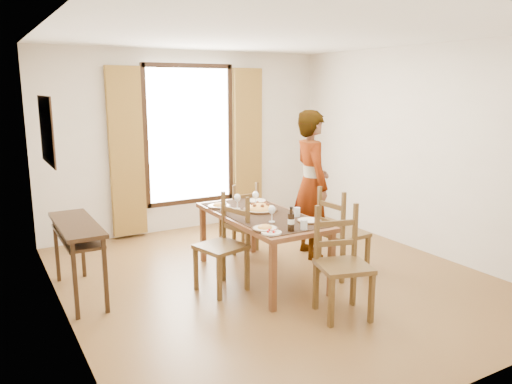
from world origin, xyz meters
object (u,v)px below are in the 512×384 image
console_table (77,233)px  man (311,184)px  pasta_platter (260,207)px  dining_table (261,220)px

console_table → man: man is taller
man → pasta_platter: (-0.90, -0.24, -0.14)m
dining_table → pasta_platter: (0.06, 0.13, 0.12)m
dining_table → console_table: bearing=165.6°
console_table → man: bearing=-2.4°
dining_table → pasta_platter: size_ratio=4.46×
dining_table → man: 1.06m
console_table → pasta_platter: size_ratio=3.00×
man → pasta_platter: bearing=118.6°
console_table → dining_table: (1.92, -0.49, 0.00)m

